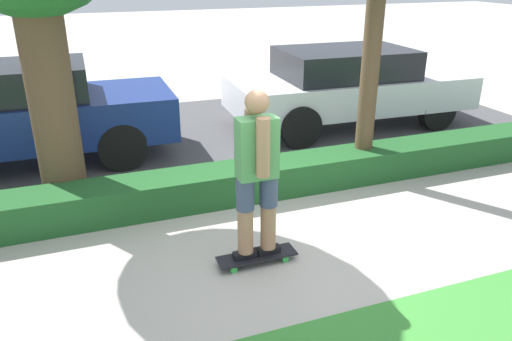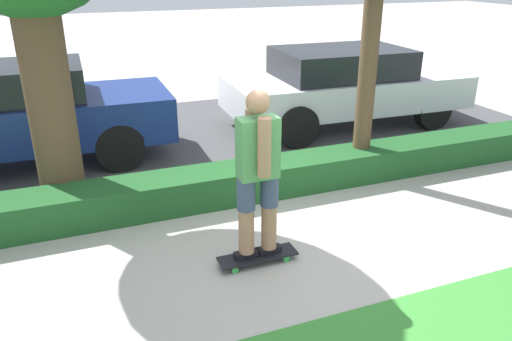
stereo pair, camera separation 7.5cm
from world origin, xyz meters
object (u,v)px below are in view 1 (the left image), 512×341
Objects in this scene: skateboard at (257,256)px; parked_car_middle at (348,85)px; parked_car_front at (13,113)px; skater_person at (257,172)px.

skateboard is 0.18× the size of parked_car_middle.
parked_car_front is at bearing -177.69° from parked_car_middle.
parked_car_middle is at bearing 1.44° from parked_car_front.
skateboard is 0.18× the size of parked_car_front.
skateboard is 5.16m from parked_car_middle.
skateboard is at bearing -10.62° from skater_person.
parked_car_front is at bearing 122.31° from skateboard.
parked_car_middle is at bearing 49.94° from skateboard.
skater_person is at bearing 169.38° from skateboard.
skater_person reaches higher than skateboard.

